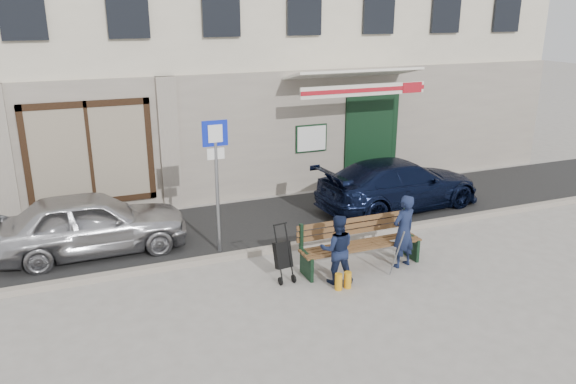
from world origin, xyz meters
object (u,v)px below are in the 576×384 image
car_navy (399,184)px  man (404,231)px  car_silver (91,223)px  woman (337,249)px  stroller (283,256)px  bench (359,245)px  parking_sign (216,166)px

car_navy → man: size_ratio=2.98×
car_silver → woman: size_ratio=2.91×
stroller → man: bearing=-15.5°
car_silver → bench: size_ratio=1.55×
bench → man: size_ratio=1.69×
parking_sign → car_silver: bearing=159.0°
parking_sign → stroller: parking_sign is taller
car_navy → stroller: size_ratio=4.10×
parking_sign → stroller: (0.74, -1.63, -1.34)m
parking_sign → stroller: 2.24m
parking_sign → bench: bearing=-37.5°
bench → woman: 0.78m
car_silver → stroller: 4.00m
woman → parking_sign: bearing=-34.6°
car_silver → man: (5.39, -2.86, 0.08)m
parking_sign → man: parking_sign is taller
car_silver → car_navy: (7.13, -0.01, -0.02)m
parking_sign → man: size_ratio=1.89×
car_navy → bench: car_navy is taller
stroller → bench: bearing=-9.7°
stroller → woman: bearing=-35.3°
bench → man: (0.80, -0.27, 0.25)m
car_navy → woman: (-3.19, -2.97, 0.02)m
man → stroller: (-2.30, 0.33, -0.25)m
parking_sign → bench: (2.24, -1.70, -1.34)m
parking_sign → woman: bearing=-53.1°
woman → stroller: bearing=-9.9°
parking_sign → woman: parking_sign is taller
car_navy → stroller: bearing=116.6°
car_navy → stroller: (-4.04, -2.51, -0.16)m
car_navy → parking_sign: bearing=95.1°
car_silver → woman: (3.94, -2.98, 0.01)m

